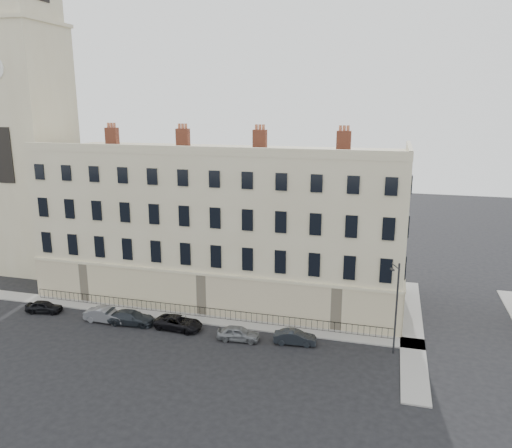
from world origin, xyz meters
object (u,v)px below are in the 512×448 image
at_px(car_c, 131,318).
at_px(car_e, 238,333).
at_px(car_b, 106,315).
at_px(car_f, 295,337).
at_px(streetlamp, 396,305).
at_px(car_d, 179,323).
at_px(car_a, 44,307).

distance_m(car_c, car_e, 10.29).
xyz_separation_m(car_b, car_e, (12.79, -0.29, -0.04)).
relative_size(car_f, streetlamp, 0.47).
bearing_deg(car_b, car_c, -86.30).
xyz_separation_m(car_c, car_d, (4.53, 0.19, -0.03)).
distance_m(car_d, car_f, 10.46).
xyz_separation_m(car_e, streetlamp, (12.57, 1.05, 3.56)).
xyz_separation_m(car_d, car_f, (10.46, -0.03, -0.02)).
distance_m(car_f, streetlamp, 8.65).
bearing_deg(streetlamp, car_b, 158.72).
bearing_deg(car_a, car_d, -99.24).
height_order(car_c, car_f, car_c).
xyz_separation_m(car_c, car_e, (10.28, -0.45, -0.01)).
xyz_separation_m(car_f, streetlamp, (7.86, 0.44, 3.60)).
height_order(car_a, car_f, car_f).
relative_size(car_b, car_d, 0.92).
bearing_deg(car_d, streetlamp, -84.47).
height_order(car_d, streetlamp, streetlamp).
bearing_deg(car_e, car_c, 83.05).
xyz_separation_m(car_a, car_f, (24.34, 0.04, 0.00)).
xyz_separation_m(car_c, car_f, (14.99, 0.16, -0.05)).
bearing_deg(car_d, car_f, -85.91).
xyz_separation_m(car_d, streetlamp, (18.32, 0.41, 3.58)).
relative_size(car_c, car_e, 1.20).
height_order(car_e, streetlamp, streetlamp).
distance_m(car_a, car_b, 6.84).
relative_size(car_a, car_e, 0.94).
bearing_deg(car_c, car_e, -97.01).
xyz_separation_m(car_b, streetlamp, (25.36, 0.76, 3.53)).
relative_size(car_c, car_f, 1.23).
distance_m(car_d, streetlamp, 18.67).
distance_m(car_c, streetlamp, 23.13).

